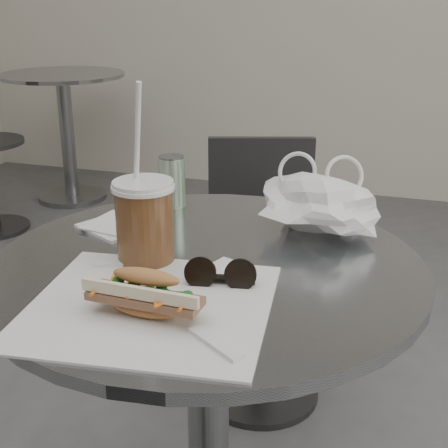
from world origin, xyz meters
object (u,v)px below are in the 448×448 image
(bg_table, at_px, (66,122))
(chair_far, at_px, (261,288))
(banh_mi, at_px, (146,294))
(cafe_table, at_px, (208,393))
(sunglasses, at_px, (220,276))
(drink_can, at_px, (172,181))
(iced_coffee, at_px, (145,220))

(bg_table, relative_size, chair_far, 0.96)
(banh_mi, bearing_deg, cafe_table, 87.34)
(sunglasses, bearing_deg, drink_can, 111.81)
(iced_coffee, relative_size, drink_can, 2.81)
(cafe_table, height_order, drink_can, drink_can)
(sunglasses, bearing_deg, cafe_table, 110.50)
(banh_mi, height_order, iced_coffee, iced_coffee)
(cafe_table, height_order, chair_far, chair_far)
(cafe_table, xyz_separation_m, drink_can, (-0.17, 0.26, 0.33))
(banh_mi, relative_size, drink_can, 1.91)
(cafe_table, bearing_deg, iced_coffee, -163.55)
(drink_can, bearing_deg, bg_table, 126.47)
(cafe_table, bearing_deg, banh_mi, -95.50)
(chair_far, bearing_deg, banh_mi, 76.36)
(chair_far, xyz_separation_m, iced_coffee, (-0.03, -0.73, 0.47))
(drink_can, bearing_deg, iced_coffee, -77.25)
(chair_far, height_order, banh_mi, banh_mi)
(cafe_table, distance_m, drink_can, 0.45)
(bg_table, distance_m, banh_mi, 2.90)
(iced_coffee, relative_size, sunglasses, 2.67)
(chair_far, relative_size, sunglasses, 6.60)
(banh_mi, bearing_deg, chair_far, 95.76)
(bg_table, relative_size, banh_mi, 3.48)
(iced_coffee, bearing_deg, bg_table, 123.91)
(iced_coffee, height_order, sunglasses, iced_coffee)
(banh_mi, xyz_separation_m, drink_can, (-0.15, 0.47, 0.02))
(iced_coffee, xyz_separation_m, drink_can, (-0.07, 0.29, -0.02))
(bg_table, relative_size, iced_coffee, 2.37)
(banh_mi, height_order, sunglasses, banh_mi)
(chair_far, bearing_deg, bg_table, -61.00)
(cafe_table, relative_size, chair_far, 0.99)
(cafe_table, bearing_deg, chair_far, 95.47)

